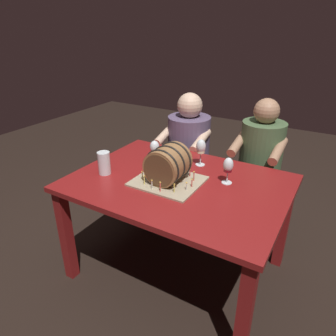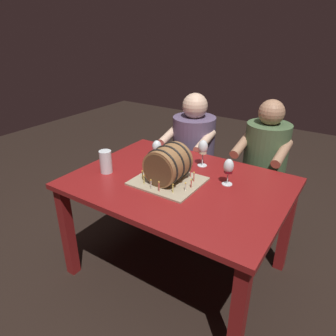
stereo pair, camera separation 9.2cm
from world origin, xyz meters
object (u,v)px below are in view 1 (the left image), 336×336
Objects in this scene: dining_table at (178,194)px; person_seated_right at (258,174)px; barrel_cake at (168,166)px; wine_glass_white at (201,148)px; wine_glass_amber at (155,148)px; person_seated_left at (188,158)px; beer_pint at (104,163)px; wine_glass_red at (228,166)px.

dining_table is 0.85m from person_seated_right.
wine_glass_white is (0.07, 0.35, 0.02)m from barrel_cake.
wine_glass_amber is 0.15× the size of person_seated_left.
wine_glass_amber is at bearing 60.36° from beer_pint.
beer_pint is at bearing -158.93° from wine_glass_red.
wine_glass_red is 0.15× the size of person_seated_left.
dining_table is at bearing 42.78° from barrel_cake.
barrel_cake is 0.33m from wine_glass_amber.
wine_glass_red is at bearing -93.95° from person_seated_right.
wine_glass_white is at bearing 79.35° from barrel_cake.
beer_pint is 0.14× the size of person_seated_left.
person_seated_left reaches higher than barrel_cake.
barrel_cake is 0.38m from wine_glass_red.
person_seated_right reaches higher than beer_pint.
wine_glass_amber reaches higher than beer_pint.
dining_table is 0.38m from wine_glass_white.
barrel_cake is at bearing -42.20° from wine_glass_amber.
wine_glass_red is 1.12× the size of beer_pint.
person_seated_left is (-0.60, 0.64, -0.31)m from wine_glass_red.
person_seated_left is at bearing 179.98° from person_seated_right.
beer_pint is at bearing -137.41° from wine_glass_white.
wine_glass_amber is (-0.30, 0.17, 0.21)m from dining_table.
wine_glass_red is 0.90× the size of wine_glass_white.
person_seated_right is (0.32, 0.78, -0.10)m from dining_table.
person_seated_right is (0.38, 0.82, -0.32)m from barrel_cake.
beer_pint is at bearing -119.64° from wine_glass_amber.
wine_glass_amber is 0.58m from wine_glass_red.
barrel_cake is 2.39× the size of wine_glass_red.
wine_glass_red is (0.58, -0.04, 0.01)m from wine_glass_amber.
barrel_cake is at bearing -114.53° from person_seated_right.
barrel_cake is at bearing -137.22° from dining_table.
dining_table is 0.23m from barrel_cake.
wine_glass_white reaches higher than beer_pint.
wine_glass_amber is at bearing -157.95° from wine_glass_white.
wine_glass_red is 0.82m from beer_pint.
person_seated_left reaches higher than wine_glass_white.
person_seated_right is at bearing 49.10° from beer_pint.
wine_glass_white is 0.17× the size of person_seated_left.
beer_pint is at bearing -165.53° from barrel_cake.
wine_glass_white is 0.68m from beer_pint.
person_seated_right reaches higher than barrel_cake.
person_seated_left reaches higher than wine_glass_red.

